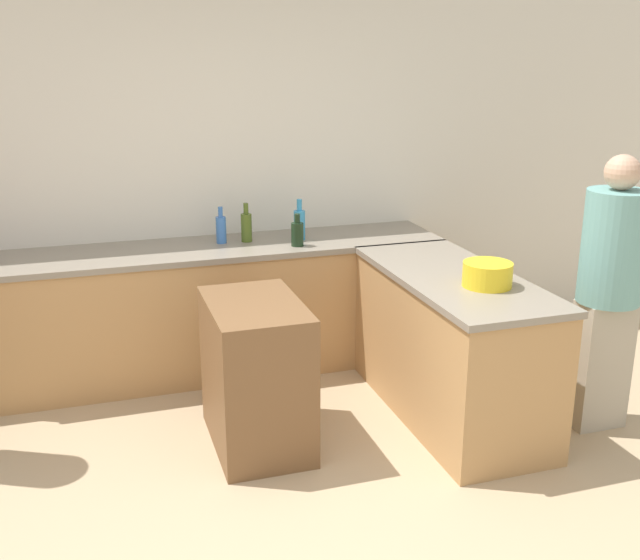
# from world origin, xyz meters

# --- Properties ---
(ground_plane) EXTENTS (14.00, 14.00, 0.00)m
(ground_plane) POSITION_xyz_m (0.00, 0.00, 0.00)
(ground_plane) COLOR tan
(wall_back) EXTENTS (8.00, 0.06, 2.70)m
(wall_back) POSITION_xyz_m (0.00, 2.43, 1.35)
(wall_back) COLOR silver
(wall_back) RESTS_ON ground_plane
(counter_back) EXTENTS (3.09, 0.68, 0.91)m
(counter_back) POSITION_xyz_m (0.00, 2.07, 0.46)
(counter_back) COLOR tan
(counter_back) RESTS_ON ground_plane
(counter_peninsula) EXTENTS (0.69, 1.62, 0.91)m
(counter_peninsula) POSITION_xyz_m (1.20, 0.95, 0.46)
(counter_peninsula) COLOR tan
(counter_peninsula) RESTS_ON ground_plane
(island_table) EXTENTS (0.51, 0.80, 0.86)m
(island_table) POSITION_xyz_m (-0.03, 0.95, 0.43)
(island_table) COLOR brown
(island_table) RESTS_ON ground_plane
(mixing_bowl) EXTENTS (0.28, 0.28, 0.14)m
(mixing_bowl) POSITION_xyz_m (1.27, 0.69, 0.98)
(mixing_bowl) COLOR yellow
(mixing_bowl) RESTS_ON counter_peninsula
(dish_soap_bottle) EXTENTS (0.08, 0.08, 0.29)m
(dish_soap_bottle) POSITION_xyz_m (0.56, 2.07, 1.03)
(dish_soap_bottle) COLOR #338CBF
(dish_soap_bottle) RESTS_ON counter_back
(olive_oil_bottle) EXTENTS (0.08, 0.08, 0.27)m
(olive_oil_bottle) POSITION_xyz_m (0.19, 2.13, 1.02)
(olive_oil_bottle) COLOR #475B1E
(olive_oil_bottle) RESTS_ON counter_back
(water_bottle_blue) EXTENTS (0.07, 0.07, 0.26)m
(water_bottle_blue) POSITION_xyz_m (0.01, 2.14, 1.01)
(water_bottle_blue) COLOR #386BB7
(water_bottle_blue) RESTS_ON counter_back
(wine_bottle_dark) EXTENTS (0.09, 0.09, 0.22)m
(wine_bottle_dark) POSITION_xyz_m (0.49, 1.90, 1.00)
(wine_bottle_dark) COLOR black
(wine_bottle_dark) RESTS_ON counter_back
(person_at_peninsula) EXTENTS (0.36, 0.36, 1.65)m
(person_at_peninsula) POSITION_xyz_m (1.98, 0.54, 0.89)
(person_at_peninsula) COLOR #ADA38E
(person_at_peninsula) RESTS_ON ground_plane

